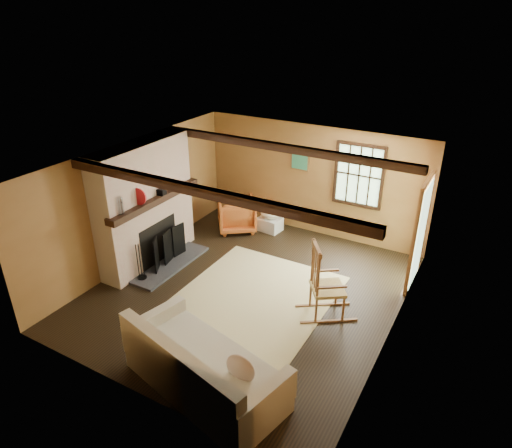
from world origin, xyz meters
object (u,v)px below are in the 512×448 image
Objects in this scene: rocking_chair at (325,286)px; fireplace at (146,209)px; sofa at (201,371)px; armchair at (237,214)px; laundry_basket at (270,224)px.

fireplace is at bearing 55.58° from rocking_chair.
armchair is at bearing 129.80° from sofa.
sofa reaches higher than laundry_basket.
rocking_chair is (3.64, 0.04, -0.56)m from fireplace.
rocking_chair reaches higher than laundry_basket.
armchair is (-0.67, -0.33, 0.22)m from laundry_basket.
rocking_chair is 2.60× the size of laundry_basket.
sofa is 4.77m from armchair.
fireplace reaches higher than armchair.
sofa is 2.97× the size of armchair.
laundry_basket is (1.44, 2.32, -0.95)m from fireplace.
rocking_chair is 1.58× the size of armchair.
armchair is at bearing 20.78° from rocking_chair.
fireplace reaches higher than sofa.
rocking_chair reaches higher than armchair.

